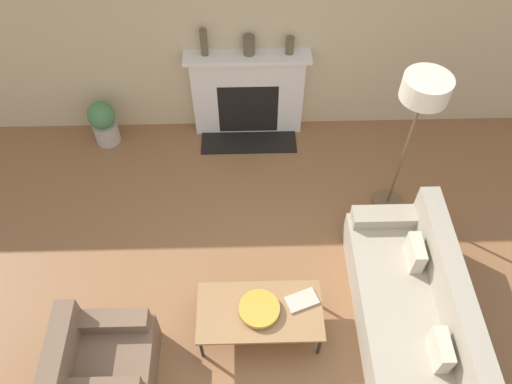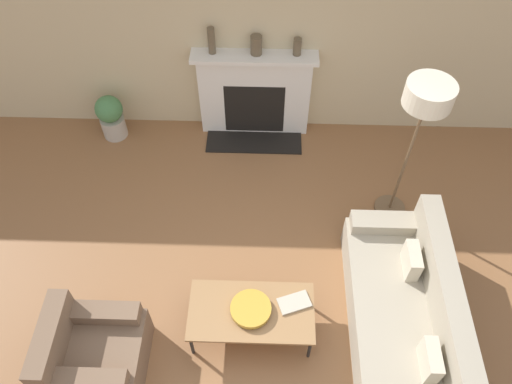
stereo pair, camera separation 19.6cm
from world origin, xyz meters
TOP-DOWN VIEW (x-y plane):
  - ground_plane at (0.00, 0.00)m, footprint 18.00×18.00m
  - wall_back at (0.00, 2.99)m, footprint 18.00×0.06m
  - fireplace at (-0.24, 2.84)m, footprint 1.50×0.59m
  - couch at (1.29, 0.03)m, footprint 0.89×2.16m
  - armchair_near at (-1.60, -0.40)m, footprint 0.82×0.79m
  - coffee_table at (-0.18, 0.02)m, footprint 1.19×0.62m
  - bowl at (-0.18, 0.02)m, footprint 0.39×0.39m
  - book at (0.22, 0.11)m, footprint 0.34×0.27m
  - floor_lamp at (1.39, 1.55)m, footprint 0.46×0.46m
  - mantel_vase_left at (-0.73, 2.86)m, footprint 0.09×0.09m
  - mantel_vase_center_left at (-0.22, 2.86)m, footprint 0.14×0.14m
  - mantel_vase_center_right at (0.25, 2.86)m, footprint 0.10×0.10m
  - potted_plant at (-2.09, 2.67)m, footprint 0.35×0.35m

SIDE VIEW (x-z plane):
  - ground_plane at x=0.00m, z-range 0.00..0.00m
  - armchair_near at x=-1.60m, z-range -0.09..0.68m
  - couch at x=1.29m, z-range -0.12..0.71m
  - potted_plant at x=-2.09m, z-range 0.02..0.64m
  - coffee_table at x=-0.18m, z-range 0.16..0.55m
  - book at x=0.22m, z-range 0.38..0.41m
  - bowl at x=-0.18m, z-range 0.39..0.46m
  - fireplace at x=-0.24m, z-range -0.01..1.18m
  - mantel_vase_center_right at x=0.25m, z-range 1.19..1.40m
  - mantel_vase_center_left at x=-0.22m, z-range 1.19..1.42m
  - mantel_vase_left at x=-0.73m, z-range 1.19..1.52m
  - wall_back at x=0.00m, z-range 0.00..2.90m
  - floor_lamp at x=1.39m, z-range 0.66..2.52m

